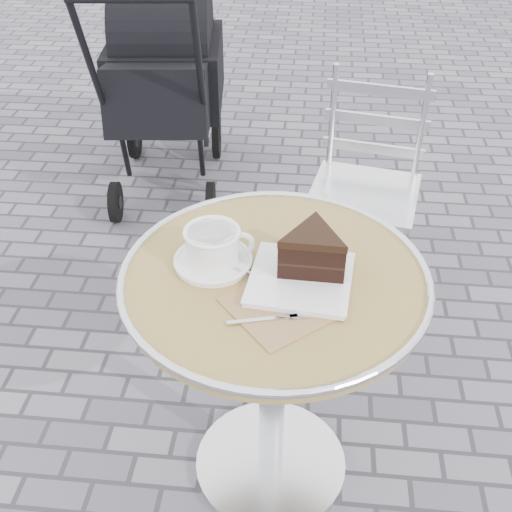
# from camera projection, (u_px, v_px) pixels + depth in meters

# --- Properties ---
(ground) EXTENTS (80.00, 80.00, 0.00)m
(ground) POSITION_uv_depth(u_px,v_px,m) (270.00, 466.00, 1.91)
(ground) COLOR slate
(ground) RESTS_ON ground
(cafe_table) EXTENTS (0.72, 0.72, 0.74)m
(cafe_table) POSITION_uv_depth(u_px,v_px,m) (274.00, 327.00, 1.56)
(cafe_table) COLOR silver
(cafe_table) RESTS_ON ground
(cappuccino_set) EXTENTS (0.21, 0.18, 0.09)m
(cappuccino_set) POSITION_uv_depth(u_px,v_px,m) (214.00, 249.00, 1.47)
(cappuccino_set) COLOR white
(cappuccino_set) RESTS_ON cafe_table
(cake_plate_set) EXTENTS (0.32, 0.38, 0.12)m
(cake_plate_set) POSITION_uv_depth(u_px,v_px,m) (309.00, 259.00, 1.42)
(cake_plate_set) COLOR #987153
(cake_plate_set) RESTS_ON cafe_table
(bistro_chair) EXTENTS (0.44, 0.44, 0.84)m
(bistro_chair) POSITION_uv_depth(u_px,v_px,m) (370.00, 161.00, 2.32)
(bistro_chair) COLOR silver
(bistro_chair) RESTS_ON ground
(baby_stroller) EXTENTS (0.56, 1.06, 1.06)m
(baby_stroller) POSITION_uv_depth(u_px,v_px,m) (165.00, 88.00, 2.96)
(baby_stroller) COLOR black
(baby_stroller) RESTS_ON ground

